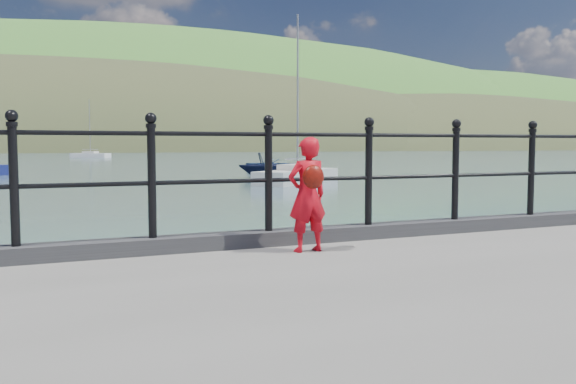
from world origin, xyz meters
name	(u,v)px	position (x,y,z in m)	size (l,w,h in m)	color
ground	(210,342)	(0.00, 0.00, 0.00)	(600.00, 600.00, 0.00)	#2D4251
kerb	(213,241)	(0.00, -0.15, 1.07)	(60.00, 0.30, 0.15)	#28282B
railing	(212,167)	(0.00, -0.15, 1.82)	(18.11, 0.11, 1.20)	black
far_shore	(131,207)	(38.34, 239.41, -22.57)	(830.00, 200.00, 156.00)	#333A21
child	(308,194)	(0.80, -0.67, 1.56)	(0.42, 0.33, 1.11)	red
launch_blue	(275,165)	(16.47, 37.79, 0.47)	(3.27, 4.57, 0.95)	navy
launch_navy	(262,165)	(12.07, 29.33, 0.77)	(2.53, 2.93, 1.54)	black
sailboat_near	(298,177)	(11.79, 23.48, 0.34)	(6.31, 5.53, 9.03)	beige
sailboat_deep	(90,155)	(8.40, 93.66, 0.34)	(5.99, 5.51, 9.27)	white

